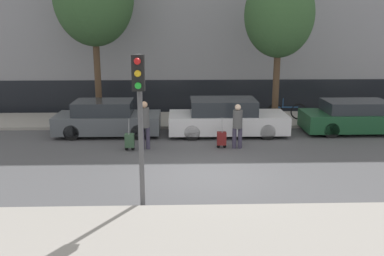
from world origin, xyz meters
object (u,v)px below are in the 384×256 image
at_px(trolley_right, 222,138).
at_px(trolley_left, 130,141).
at_px(pedestrian_right, 238,124).
at_px(parked_car_1, 226,118).
at_px(bare_tree_near_crossing, 279,15).
at_px(pedestrian_left, 145,122).
at_px(traffic_light, 139,101).
at_px(parked_bicycle, 287,111).
at_px(parked_car_2, 358,117).
at_px(parked_car_0, 107,119).

bearing_deg(trolley_right, trolley_left, -176.36).
height_order(pedestrian_right, trolley_right, pedestrian_right).
bearing_deg(parked_car_1, bare_tree_near_crossing, 35.92).
xyz_separation_m(parked_car_1, pedestrian_left, (-3.08, -1.99, 0.30)).
relative_size(traffic_light, parked_bicycle, 2.06).
xyz_separation_m(parked_car_1, parked_car_2, (5.37, 0.13, -0.04)).
relative_size(parked_car_0, parked_car_1, 0.88).
xyz_separation_m(pedestrian_left, trolley_left, (-0.53, -0.15, -0.62)).
distance_m(trolley_left, parked_bicycle, 7.81).
bearing_deg(parked_bicycle, pedestrian_right, -124.27).
xyz_separation_m(parked_car_0, pedestrian_left, (1.65, -2.04, 0.33)).
distance_m(parked_car_1, pedestrian_left, 3.68).
xyz_separation_m(parked_car_0, trolley_right, (4.36, -1.99, -0.30)).
relative_size(parked_car_1, parked_car_2, 1.03).
xyz_separation_m(pedestrian_right, parked_bicycle, (2.78, 4.08, -0.40)).
relative_size(traffic_light, bare_tree_near_crossing, 0.58).
relative_size(pedestrian_right, traffic_light, 0.43).
bearing_deg(pedestrian_left, traffic_light, -102.30).
bearing_deg(bare_tree_near_crossing, trolley_left, -147.22).
bearing_deg(parked_car_2, pedestrian_right, -157.94).
bearing_deg(parked_car_1, trolley_left, -149.36).
xyz_separation_m(trolley_right, bare_tree_near_crossing, (2.69, 3.61, 4.31)).
distance_m(trolley_right, traffic_light, 6.02).
bearing_deg(pedestrian_right, trolley_left, -172.69).
relative_size(parked_car_2, traffic_light, 1.24).
height_order(pedestrian_left, parked_bicycle, pedestrian_left).
relative_size(pedestrian_left, trolley_right, 1.53).
bearing_deg(parked_car_0, traffic_light, -74.42).
distance_m(pedestrian_right, trolley_right, 0.78).
height_order(parked_car_0, trolley_right, parked_car_0).
bearing_deg(parked_car_2, parked_car_0, -179.60).
height_order(parked_car_2, bare_tree_near_crossing, bare_tree_near_crossing).
height_order(parked_car_2, trolley_left, parked_car_2).
xyz_separation_m(pedestrian_right, trolley_right, (-0.55, 0.05, -0.55)).
xyz_separation_m(trolley_left, bare_tree_near_crossing, (5.92, 3.81, 4.30)).
bearing_deg(pedestrian_right, traffic_light, -115.73).
bearing_deg(trolley_left, traffic_light, -80.18).
distance_m(trolley_right, parked_bicycle, 5.23).
height_order(parked_car_0, parked_car_1, parked_car_1).
xyz_separation_m(trolley_left, traffic_light, (0.83, -4.82, 2.26)).
xyz_separation_m(parked_car_2, bare_tree_near_crossing, (-3.06, 1.55, 4.03)).
relative_size(trolley_left, pedestrian_right, 0.71).
bearing_deg(traffic_light, parked_bicycle, 57.70).
height_order(pedestrian_right, parked_bicycle, pedestrian_right).
distance_m(parked_car_1, bare_tree_near_crossing, 4.90).
height_order(trolley_right, traffic_light, traffic_light).
distance_m(parked_car_0, trolley_right, 4.80).
bearing_deg(parked_car_1, trolley_right, -100.91).
bearing_deg(parked_car_2, bare_tree_near_crossing, 153.14).
bearing_deg(pedestrian_left, parked_car_1, 17.01).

